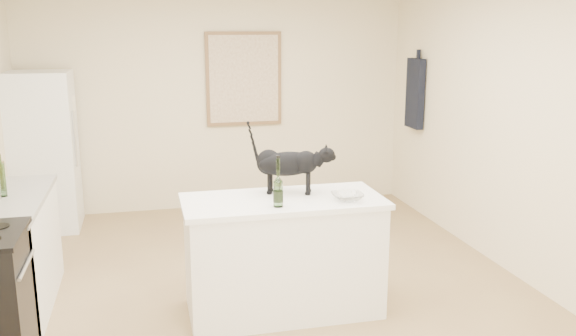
{
  "coord_description": "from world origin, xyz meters",
  "views": [
    {
      "loc": [
        -0.88,
        -4.44,
        2.14
      ],
      "look_at": [
        0.15,
        -0.15,
        1.12
      ],
      "focal_mm": 37.84,
      "sensor_mm": 36.0,
      "label": 1
    }
  ],
  "objects_px": {
    "wine_bottle": "(278,185)",
    "glass_bowl": "(347,197)",
    "black_cat": "(288,167)",
    "fridge": "(43,152)"
  },
  "relations": [
    {
      "from": "fridge",
      "to": "wine_bottle",
      "type": "distance_m",
      "value": 3.39
    },
    {
      "from": "wine_bottle",
      "to": "glass_bowl",
      "type": "relative_size",
      "value": 1.39
    },
    {
      "from": "glass_bowl",
      "to": "wine_bottle",
      "type": "bearing_deg",
      "value": -176.63
    },
    {
      "from": "fridge",
      "to": "black_cat",
      "type": "relative_size",
      "value": 2.89
    },
    {
      "from": "black_cat",
      "to": "glass_bowl",
      "type": "bearing_deg",
      "value": -20.82
    },
    {
      "from": "black_cat",
      "to": "wine_bottle",
      "type": "bearing_deg",
      "value": -95.24
    },
    {
      "from": "black_cat",
      "to": "wine_bottle",
      "type": "xyz_separation_m",
      "value": [
        -0.15,
        -0.34,
        -0.04
      ]
    },
    {
      "from": "wine_bottle",
      "to": "black_cat",
      "type": "bearing_deg",
      "value": 66.08
    },
    {
      "from": "wine_bottle",
      "to": "glass_bowl",
      "type": "height_order",
      "value": "wine_bottle"
    },
    {
      "from": "black_cat",
      "to": "glass_bowl",
      "type": "xyz_separation_m",
      "value": [
        0.38,
        -0.31,
        -0.18
      ]
    }
  ]
}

